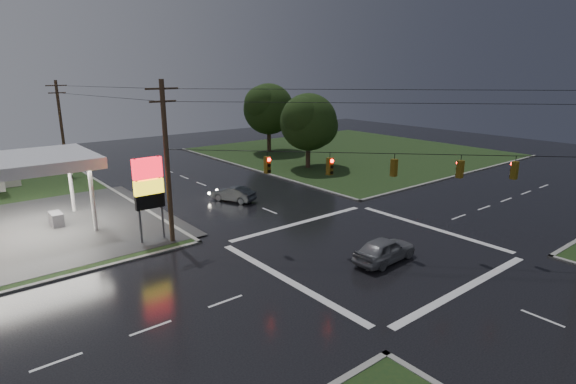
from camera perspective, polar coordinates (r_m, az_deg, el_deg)
ground at (r=30.54m, az=10.15°, el=-7.22°), size 120.00×120.00×0.00m
grass_ne at (r=66.00m, az=8.10°, el=5.01°), size 36.00×36.00×0.08m
pylon_sign at (r=31.74m, az=-17.28°, el=0.81°), size 2.00×0.35×6.00m
utility_pole_nw at (r=30.84m, az=-15.11°, el=3.83°), size 2.20×0.32×11.00m
utility_pole_n at (r=57.88m, az=-26.84°, el=7.56°), size 2.20×0.32×10.50m
traffic_signals at (r=28.73m, az=10.80°, el=4.82°), size 26.87×26.87×1.47m
tree_ne_near at (r=54.16m, az=2.73°, el=8.84°), size 7.99×6.80×8.98m
tree_ne_far at (r=65.28m, az=-2.36°, el=10.47°), size 8.46×7.20×9.80m
car_north at (r=41.07m, az=-6.97°, el=-0.24°), size 2.99×4.34×1.36m
car_crossing at (r=28.68m, az=12.17°, el=-7.16°), size 4.67×2.08×1.56m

